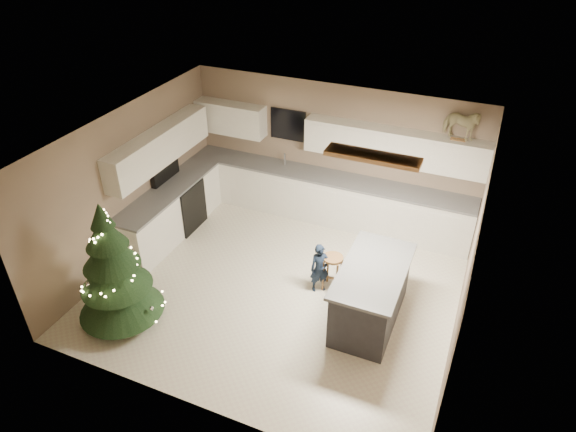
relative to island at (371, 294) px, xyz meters
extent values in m
plane|color=beige|center=(-1.53, 0.15, -0.48)|extent=(5.50, 5.50, 0.00)
cube|color=gray|center=(-1.53, 2.65, 0.82)|extent=(5.50, 0.02, 2.60)
cube|color=gray|center=(-1.53, -2.35, 0.82)|extent=(5.50, 0.02, 2.60)
cube|color=gray|center=(-4.28, 0.15, 0.82)|extent=(0.02, 5.00, 2.60)
cube|color=gray|center=(1.22, 0.15, 0.82)|extent=(0.02, 5.00, 2.60)
cube|color=silver|center=(-1.53, 0.15, 2.12)|extent=(5.50, 5.00, 0.02)
cube|color=#985E35|center=(-0.23, 0.25, 2.07)|extent=(1.25, 0.32, 0.06)
cube|color=white|center=(-0.23, 0.25, 2.04)|extent=(1.15, 0.24, 0.02)
cube|color=white|center=(-1.53, 2.35, -0.03)|extent=(5.48, 0.60, 0.90)
cube|color=white|center=(-3.98, 0.75, -0.03)|extent=(0.60, 2.60, 0.90)
cube|color=slate|center=(-1.53, 2.34, 0.44)|extent=(5.48, 0.62, 0.04)
cube|color=slate|center=(-3.97, 0.75, 0.44)|extent=(0.62, 2.60, 0.04)
cube|color=white|center=(-3.58, 2.48, 1.22)|extent=(1.40, 0.35, 0.60)
cube|color=white|center=(-0.38, 2.48, 1.22)|extent=(3.20, 0.35, 0.60)
cube|color=white|center=(-4.11, 0.88, 1.22)|extent=(0.35, 2.60, 0.60)
cube|color=black|center=(-2.43, 2.62, 1.22)|extent=(0.70, 0.04, 0.60)
cube|color=#99999E|center=(-2.43, 2.35, 0.42)|extent=(0.55, 0.40, 0.06)
cylinder|color=#99999E|center=(-2.43, 2.45, 0.58)|extent=(0.03, 0.03, 0.24)
cube|color=black|center=(-3.96, 1.05, -0.03)|extent=(0.64, 0.75, 0.90)
cube|color=black|center=(-4.21, 1.05, 0.57)|extent=(0.10, 0.75, 0.30)
cube|color=black|center=(0.00, 0.00, -0.03)|extent=(0.80, 1.60, 0.90)
cube|color=#414141|center=(0.00, 0.00, 0.45)|extent=(0.90, 1.70, 0.05)
cylinder|color=#985E35|center=(-0.74, 0.45, 0.12)|extent=(0.32, 0.32, 0.04)
cylinder|color=#985E35|center=(-0.86, 0.34, -0.19)|extent=(0.03, 0.03, 0.58)
cylinder|color=#985E35|center=(-0.63, 0.34, -0.19)|extent=(0.03, 0.03, 0.58)
cylinder|color=#985E35|center=(-0.86, 0.56, -0.19)|extent=(0.03, 0.03, 0.58)
cylinder|color=#985E35|center=(-0.63, 0.56, -0.19)|extent=(0.03, 0.03, 0.58)
cube|color=#985E35|center=(-0.74, 0.45, -0.29)|extent=(0.25, 0.03, 0.03)
cylinder|color=#3F2816|center=(-3.38, -1.45, -0.34)|extent=(0.11, 0.11, 0.27)
cone|color=black|center=(-3.38, -1.45, 0.02)|extent=(1.23, 1.23, 0.64)
cone|color=black|center=(-3.38, -1.45, 0.43)|extent=(1.02, 1.02, 0.54)
cone|color=black|center=(-3.38, -1.45, 0.79)|extent=(0.80, 0.80, 0.50)
cone|color=black|center=(-3.38, -1.45, 1.11)|extent=(0.58, 0.58, 0.45)
cone|color=black|center=(-3.38, -1.45, 1.38)|extent=(0.33, 0.33, 0.36)
sphere|color=#FFD88C|center=(-2.74, -1.45, -0.25)|extent=(0.03, 0.03, 0.03)
sphere|color=#FFD88C|center=(-2.78, -1.26, -0.22)|extent=(0.03, 0.03, 0.03)
sphere|color=#FFD88C|center=(-2.88, -1.09, -0.18)|extent=(0.03, 0.03, 0.03)
sphere|color=#FFD88C|center=(-3.01, -0.97, -0.14)|extent=(0.03, 0.03, 0.03)
sphere|color=#FFD88C|center=(-3.18, -0.89, -0.10)|extent=(0.03, 0.03, 0.03)
sphere|color=#FFD88C|center=(-3.35, -0.87, -0.07)|extent=(0.03, 0.03, 0.03)
sphere|color=#FFD88C|center=(-3.53, -0.90, -0.03)|extent=(0.03, 0.03, 0.03)
sphere|color=#FFD88C|center=(-3.68, -0.98, 0.01)|extent=(0.03, 0.03, 0.03)
sphere|color=#FFD88C|center=(-3.79, -1.10, 0.05)|extent=(0.03, 0.03, 0.03)
sphere|color=#FFD88C|center=(-3.87, -1.24, 0.08)|extent=(0.03, 0.03, 0.03)
sphere|color=#FFD88C|center=(-3.89, -1.40, 0.12)|extent=(0.03, 0.03, 0.03)
sphere|color=#FFD88C|center=(-3.87, -1.55, 0.16)|extent=(0.03, 0.03, 0.03)
sphere|color=#FFD88C|center=(-3.81, -1.69, 0.20)|extent=(0.03, 0.03, 0.03)
sphere|color=#FFD88C|center=(-3.71, -1.79, 0.23)|extent=(0.03, 0.03, 0.03)
sphere|color=#FFD88C|center=(-3.58, -1.86, 0.27)|extent=(0.03, 0.03, 0.03)
sphere|color=#FFD88C|center=(-3.45, -1.89, 0.31)|extent=(0.03, 0.03, 0.03)
sphere|color=#FFD88C|center=(-3.31, -1.88, 0.35)|extent=(0.03, 0.03, 0.03)
sphere|color=#FFD88C|center=(-3.19, -1.83, 0.38)|extent=(0.03, 0.03, 0.03)
sphere|color=#FFD88C|center=(-3.10, -1.74, 0.42)|extent=(0.03, 0.03, 0.03)
sphere|color=#FFD88C|center=(-3.03, -1.64, 0.46)|extent=(0.03, 0.03, 0.03)
sphere|color=#FFD88C|center=(-3.01, -1.52, 0.50)|extent=(0.03, 0.03, 0.03)
sphere|color=#FFD88C|center=(-3.01, -1.41, 0.53)|extent=(0.03, 0.03, 0.03)
sphere|color=#FFD88C|center=(-3.06, -1.31, 0.57)|extent=(0.03, 0.03, 0.03)
sphere|color=#FFD88C|center=(-3.12, -1.22, 0.61)|extent=(0.03, 0.03, 0.03)
sphere|color=#FFD88C|center=(-3.21, -1.17, 0.65)|extent=(0.03, 0.03, 0.03)
sphere|color=#FFD88C|center=(-3.31, -1.14, 0.68)|extent=(0.03, 0.03, 0.03)
sphere|color=#FFD88C|center=(-3.40, -1.14, 0.72)|extent=(0.03, 0.03, 0.03)
sphere|color=#FFD88C|center=(-3.49, -1.17, 0.76)|extent=(0.03, 0.03, 0.03)
sphere|color=#FFD88C|center=(-3.56, -1.23, 0.80)|extent=(0.03, 0.03, 0.03)
sphere|color=#FFD88C|center=(-3.60, -1.30, 0.83)|extent=(0.03, 0.03, 0.03)
sphere|color=#FFD88C|center=(-3.63, -1.37, 0.87)|extent=(0.03, 0.03, 0.03)
sphere|color=#FFD88C|center=(-3.62, -1.45, 0.91)|extent=(0.03, 0.03, 0.03)
sphere|color=#FFD88C|center=(-3.60, -1.52, 0.95)|extent=(0.03, 0.03, 0.03)
sphere|color=#FFD88C|center=(-3.56, -1.57, 0.98)|extent=(0.03, 0.03, 0.03)
sphere|color=#FFD88C|center=(-3.50, -1.61, 1.02)|extent=(0.03, 0.03, 0.03)
sphere|color=#FFD88C|center=(-3.45, -1.63, 1.06)|extent=(0.03, 0.03, 0.03)
sphere|color=#FFD88C|center=(-3.39, -1.62, 1.10)|extent=(0.03, 0.03, 0.03)
sphere|color=#FFD88C|center=(-3.34, -1.61, 1.13)|extent=(0.03, 0.03, 0.03)
sphere|color=#FFD88C|center=(-3.30, -1.57, 1.17)|extent=(0.03, 0.03, 0.03)
sphere|color=#FFD88C|center=(-3.28, -1.54, 1.21)|extent=(0.03, 0.03, 0.03)
sphere|color=#FFD88C|center=(-3.27, -1.50, 1.25)|extent=(0.03, 0.03, 0.03)
sphere|color=#FFD88C|center=(-3.27, -1.46, 1.28)|extent=(0.03, 0.03, 0.03)
sphere|color=#FFD88C|center=(-3.29, -1.43, 1.32)|extent=(0.03, 0.03, 0.03)
sphere|color=#FFD88C|center=(-3.31, -1.41, 1.36)|extent=(0.03, 0.03, 0.03)
sphere|color=#FFD88C|center=(-3.33, -1.40, 1.40)|extent=(0.03, 0.03, 0.03)
sphere|color=#FFD88C|center=(-3.36, -1.40, 1.43)|extent=(0.03, 0.03, 0.03)
sphere|color=silver|center=(-2.84, -1.45, -0.09)|extent=(0.06, 0.06, 0.06)
sphere|color=silver|center=(-3.65, -1.08, 0.14)|extent=(0.06, 0.06, 0.06)
sphere|color=silver|center=(-3.50, -1.80, 0.38)|extent=(0.06, 0.06, 0.06)
sphere|color=silver|center=(-3.11, -1.36, 0.61)|extent=(0.06, 0.06, 0.06)
sphere|color=silver|center=(-3.55, -1.33, 0.84)|extent=(0.06, 0.06, 0.06)
sphere|color=silver|center=(-3.38, -1.57, 1.08)|extent=(0.06, 0.06, 0.06)
sphere|color=silver|center=(-3.35, -1.42, 1.31)|extent=(0.06, 0.06, 0.06)
imported|color=#192740|center=(-0.91, 0.33, -0.05)|extent=(0.37, 0.35, 0.86)
cube|color=#985E35|center=(0.64, 2.44, 1.53)|extent=(0.24, 0.02, 0.02)
cube|color=#985E35|center=(0.64, 2.51, 1.53)|extent=(0.24, 0.02, 0.02)
imported|color=beige|center=(0.64, 2.48, 1.80)|extent=(0.66, 0.41, 0.52)
camera|label=1|loc=(1.10, -5.68, 5.04)|focal=32.00mm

